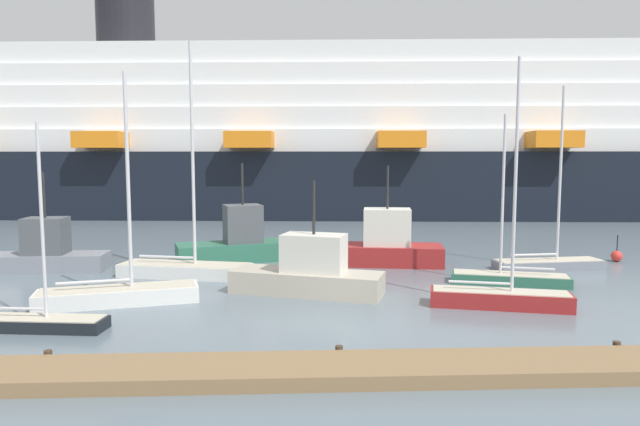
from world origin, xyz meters
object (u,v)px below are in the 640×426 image
(fishing_boat_1, at_px, (309,272))
(channel_buoy_0, at_px, (617,256))
(sailboat_2, at_px, (510,276))
(fishing_boat_3, at_px, (42,253))
(sailboat_3, at_px, (36,320))
(sailboat_5, at_px, (500,295))
(cruise_ship, at_px, (325,144))
(sailboat_0, at_px, (185,266))
(sailboat_4, at_px, (549,261))
(fishing_boat_0, at_px, (239,243))
(sailboat_1, at_px, (119,292))
(fishing_boat_2, at_px, (383,245))

(fishing_boat_1, bearing_deg, channel_buoy_0, 39.50)
(sailboat_2, height_order, fishing_boat_3, sailboat_2)
(sailboat_3, distance_m, sailboat_5, 18.57)
(sailboat_2, relative_size, cruise_ship, 0.07)
(sailboat_2, xyz_separation_m, sailboat_5, (-2.11, -4.33, 0.13))
(fishing_boat_3, distance_m, channel_buoy_0, 34.28)
(sailboat_3, xyz_separation_m, fishing_boat_1, (10.32, 5.00, 0.64))
(sailboat_0, bearing_deg, sailboat_2, 4.45)
(sailboat_0, relative_size, sailboat_4, 1.19)
(channel_buoy_0, bearing_deg, fishing_boat_0, 176.57)
(sailboat_4, bearing_deg, sailboat_2, -141.16)
(sailboat_3, height_order, fishing_boat_0, sailboat_3)
(cruise_ship, bearing_deg, fishing_boat_3, -114.42)
(sailboat_3, distance_m, fishing_boat_1, 11.49)
(fishing_boat_1, bearing_deg, fishing_boat_3, 176.27)
(sailboat_1, xyz_separation_m, sailboat_3, (-1.94, -3.59, -0.14))
(channel_buoy_0, height_order, cruise_ship, cruise_ship)
(fishing_boat_2, bearing_deg, sailboat_2, -36.10)
(sailboat_0, bearing_deg, fishing_boat_1, -18.94)
(sailboat_1, relative_size, fishing_boat_3, 1.36)
(sailboat_2, relative_size, channel_buoy_0, 5.13)
(fishing_boat_0, bearing_deg, sailboat_0, -134.45)
(fishing_boat_0, bearing_deg, cruise_ship, 60.23)
(sailboat_1, bearing_deg, sailboat_2, -4.73)
(fishing_boat_0, bearing_deg, sailboat_5, -59.92)
(sailboat_1, bearing_deg, fishing_boat_2, 19.49)
(fishing_boat_0, bearing_deg, channel_buoy_0, -20.15)
(sailboat_2, relative_size, fishing_boat_2, 1.12)
(sailboat_2, xyz_separation_m, sailboat_3, (-20.54, -6.56, -0.04))
(sailboat_5, distance_m, fishing_boat_2, 10.51)
(sailboat_5, height_order, fishing_boat_2, sailboat_5)
(sailboat_2, height_order, sailboat_5, sailboat_5)
(sailboat_2, bearing_deg, sailboat_3, 33.55)
(sailboat_4, xyz_separation_m, fishing_boat_3, (-28.98, 0.96, 0.50))
(sailboat_3, height_order, sailboat_4, sailboat_4)
(fishing_boat_1, distance_m, cruise_ship, 39.62)
(fishing_boat_1, xyz_separation_m, cruise_ship, (2.86, 38.89, 7.01))
(fishing_boat_1, relative_size, cruise_ship, 0.06)
(sailboat_0, height_order, fishing_boat_3, sailboat_0)
(cruise_ship, bearing_deg, sailboat_3, -102.47)
(sailboat_0, height_order, fishing_boat_2, sailboat_0)
(sailboat_0, height_order, sailboat_1, sailboat_0)
(sailboat_2, xyz_separation_m, fishing_boat_1, (-10.22, -1.56, 0.61))
(sailboat_1, height_order, sailboat_4, sailboat_4)
(sailboat_5, bearing_deg, fishing_boat_1, 175.07)
(sailboat_2, xyz_separation_m, channel_buoy_0, (9.02, 5.77, -0.07))
(sailboat_1, height_order, sailboat_3, sailboat_1)
(fishing_boat_1, xyz_separation_m, channel_buoy_0, (19.24, 7.33, -0.68))
(sailboat_2, distance_m, sailboat_3, 21.56)
(fishing_boat_0, xyz_separation_m, cruise_ship, (6.99, 30.17, 6.90))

